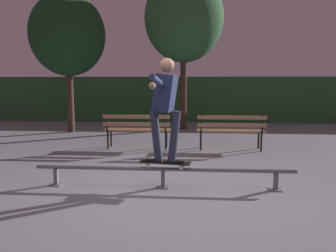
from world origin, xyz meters
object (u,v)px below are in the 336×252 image
(park_bench_leftmost, at_px, (137,127))
(park_bench_left_center, at_px, (231,128))
(tree_behind_benches, at_px, (184,19))
(tree_far_left, at_px, (68,35))
(grind_rail, at_px, (163,172))
(skateboard, at_px, (165,163))
(skateboarder, at_px, (165,101))

(park_bench_leftmost, distance_m, park_bench_left_center, 2.25)
(tree_behind_benches, bearing_deg, park_bench_left_center, -70.51)
(park_bench_left_center, bearing_deg, tree_far_left, 152.33)
(grind_rail, height_order, skateboard, skateboard)
(skateboard, xyz_separation_m, tree_far_left, (-3.53, 5.42, 2.69))
(skateboard, bearing_deg, tree_far_left, 123.08)
(park_bench_leftmost, bearing_deg, park_bench_left_center, 0.00)
(skateboard, relative_size, tree_behind_benches, 0.16)
(park_bench_leftmost, distance_m, tree_far_left, 4.45)
(skateboard, relative_size, skateboarder, 0.51)
(skateboard, distance_m, skateboarder, 0.94)
(park_bench_leftmost, height_order, park_bench_left_center, same)
(park_bench_leftmost, bearing_deg, skateboarder, -72.14)
(grind_rail, distance_m, tree_behind_benches, 7.21)
(skateboard, bearing_deg, tree_behind_benches, 89.04)
(skateboarder, bearing_deg, skateboard, 170.14)
(grind_rail, relative_size, skateboard, 4.98)
(grind_rail, xyz_separation_m, skateboarder, (0.03, -0.00, 1.08))
(grind_rail, bearing_deg, park_bench_leftmost, 107.23)
(skateboard, height_order, tree_far_left, tree_far_left)
(grind_rail, height_order, tree_far_left, tree_far_left)
(skateboard, distance_m, park_bench_left_center, 3.17)
(skateboarder, xyz_separation_m, tree_far_left, (-3.53, 5.42, 1.75))
(park_bench_leftmost, xyz_separation_m, park_bench_left_center, (2.25, 0.00, 0.00))
(park_bench_leftmost, height_order, tree_far_left, tree_far_left)
(park_bench_leftmost, relative_size, tree_behind_benches, 0.31)
(park_bench_left_center, bearing_deg, skateboard, -114.77)
(skateboard, relative_size, park_bench_left_center, 0.50)
(park_bench_left_center, xyz_separation_m, tree_far_left, (-4.86, 2.55, 2.55))
(skateboard, relative_size, tree_far_left, 0.18)
(park_bench_leftmost, bearing_deg, tree_far_left, 135.68)
(grind_rail, height_order, skateboarder, skateboarder)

